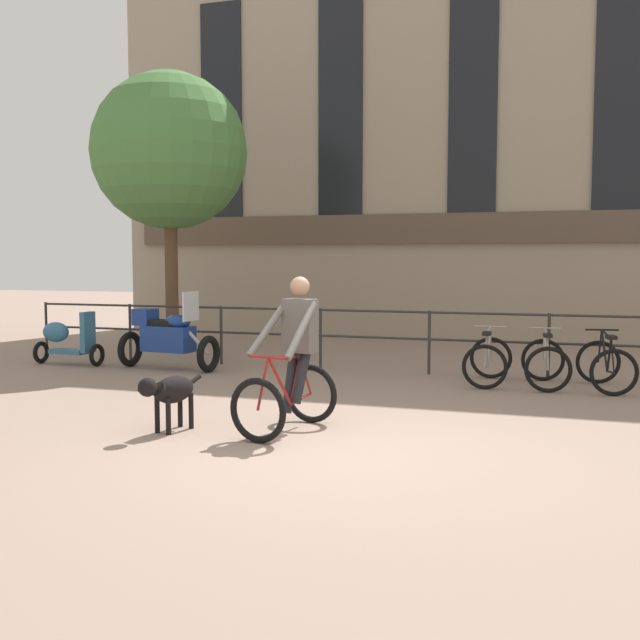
{
  "coord_description": "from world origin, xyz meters",
  "views": [
    {
      "loc": [
        2.08,
        -6.93,
        1.9
      ],
      "look_at": [
        -1.12,
        2.86,
        1.05
      ],
      "focal_mm": 42.0,
      "sensor_mm": 36.0,
      "label": 1
    }
  ],
  "objects_px": {
    "parked_bicycle_near_lamp": "(488,360)",
    "parked_scooter": "(66,339)",
    "cyclist_with_bike": "(292,362)",
    "parked_motorcycle": "(167,337)",
    "dog": "(169,391)",
    "parked_bicycle_mid_left": "(545,363)",
    "parked_bicycle_mid_right": "(606,365)"
  },
  "relations": [
    {
      "from": "cyclist_with_bike",
      "to": "dog",
      "type": "distance_m",
      "value": 1.38
    },
    {
      "from": "cyclist_with_bike",
      "to": "dog",
      "type": "height_order",
      "value": "cyclist_with_bike"
    },
    {
      "from": "parked_motorcycle",
      "to": "parked_bicycle_mid_left",
      "type": "height_order",
      "value": "parked_motorcycle"
    },
    {
      "from": "dog",
      "to": "parked_motorcycle",
      "type": "relative_size",
      "value": 0.54
    },
    {
      "from": "parked_motorcycle",
      "to": "parked_bicycle_mid_left",
      "type": "bearing_deg",
      "value": -81.74
    },
    {
      "from": "cyclist_with_bike",
      "to": "parked_bicycle_mid_right",
      "type": "xyz_separation_m",
      "value": [
        3.44,
        3.79,
        -0.41
      ]
    },
    {
      "from": "parked_motorcycle",
      "to": "parked_bicycle_near_lamp",
      "type": "relative_size",
      "value": 1.62
    },
    {
      "from": "parked_motorcycle",
      "to": "parked_bicycle_near_lamp",
      "type": "xyz_separation_m",
      "value": [
        5.36,
        0.2,
        -0.2
      ]
    },
    {
      "from": "parked_motorcycle",
      "to": "parked_bicycle_mid_left",
      "type": "relative_size",
      "value": 1.54
    },
    {
      "from": "parked_bicycle_mid_right",
      "to": "parked_scooter",
      "type": "bearing_deg",
      "value": -7.4
    },
    {
      "from": "cyclist_with_bike",
      "to": "parked_bicycle_mid_right",
      "type": "height_order",
      "value": "cyclist_with_bike"
    },
    {
      "from": "cyclist_with_bike",
      "to": "parked_scooter",
      "type": "xyz_separation_m",
      "value": [
        -5.6,
        3.53,
        -0.3
      ]
    },
    {
      "from": "dog",
      "to": "parked_bicycle_mid_left",
      "type": "bearing_deg",
      "value": 62.79
    },
    {
      "from": "parked_bicycle_mid_right",
      "to": "dog",
      "type": "bearing_deg",
      "value": 33.59
    },
    {
      "from": "parked_bicycle_mid_right",
      "to": "parked_scooter",
      "type": "height_order",
      "value": "parked_scooter"
    },
    {
      "from": "cyclist_with_bike",
      "to": "parked_bicycle_near_lamp",
      "type": "height_order",
      "value": "cyclist_with_bike"
    },
    {
      "from": "parked_scooter",
      "to": "parked_bicycle_near_lamp",
      "type": "bearing_deg",
      "value": -86.65
    },
    {
      "from": "parked_bicycle_near_lamp",
      "to": "parked_scooter",
      "type": "height_order",
      "value": "parked_scooter"
    },
    {
      "from": "dog",
      "to": "parked_motorcycle",
      "type": "bearing_deg",
      "value": 134.33
    },
    {
      "from": "parked_scooter",
      "to": "parked_bicycle_mid_right",
      "type": "bearing_deg",
      "value": -87.03
    },
    {
      "from": "cyclist_with_bike",
      "to": "parked_bicycle_mid_left",
      "type": "distance_m",
      "value": 4.62
    },
    {
      "from": "dog",
      "to": "parked_bicycle_near_lamp",
      "type": "relative_size",
      "value": 0.87
    },
    {
      "from": "dog",
      "to": "parked_bicycle_mid_left",
      "type": "xyz_separation_m",
      "value": [
        3.84,
        4.31,
        -0.1
      ]
    },
    {
      "from": "cyclist_with_bike",
      "to": "dog",
      "type": "relative_size",
      "value": 1.75
    },
    {
      "from": "parked_scooter",
      "to": "parked_bicycle_mid_left",
      "type": "bearing_deg",
      "value": -86.86
    },
    {
      "from": "parked_bicycle_mid_right",
      "to": "parked_scooter",
      "type": "distance_m",
      "value": 9.05
    },
    {
      "from": "parked_bicycle_mid_right",
      "to": "cyclist_with_bike",
      "type": "bearing_deg",
      "value": 38.72
    },
    {
      "from": "cyclist_with_bike",
      "to": "parked_scooter",
      "type": "distance_m",
      "value": 6.63
    },
    {
      "from": "parked_bicycle_near_lamp",
      "to": "parked_scooter",
      "type": "xyz_separation_m",
      "value": [
        -7.37,
        -0.26,
        0.1
      ]
    },
    {
      "from": "parked_bicycle_near_lamp",
      "to": "parked_bicycle_mid_right",
      "type": "xyz_separation_m",
      "value": [
        1.67,
        0.0,
        0.0
      ]
    },
    {
      "from": "parked_bicycle_mid_right",
      "to": "parked_scooter",
      "type": "relative_size",
      "value": 0.93
    },
    {
      "from": "dog",
      "to": "parked_bicycle_mid_right",
      "type": "height_order",
      "value": "parked_bicycle_mid_right"
    }
  ]
}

